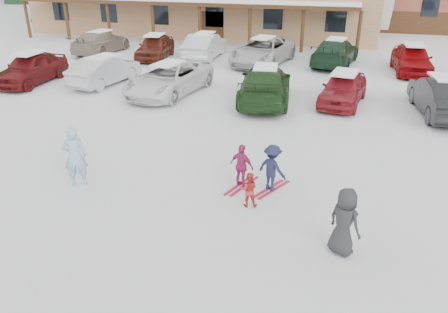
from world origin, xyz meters
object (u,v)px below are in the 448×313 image
(parked_car_7, at_px, (101,42))
(parked_car_10, at_px, (263,51))
(child_magenta, at_px, (242,166))
(parked_car_8, at_px, (155,47))
(child_navy, at_px, (272,168))
(parked_car_1, at_px, (105,70))
(parked_car_4, at_px, (343,88))
(parked_car_9, at_px, (205,46))
(parked_car_12, at_px, (412,59))
(parked_car_11, at_px, (335,52))
(parked_car_0, at_px, (31,68))
(parked_car_5, at_px, (442,96))
(parked_car_3, at_px, (265,84))
(bystander_dark, at_px, (344,222))
(adult_skier, at_px, (75,157))
(parked_car_2, at_px, (169,79))
(toddler_red, at_px, (249,190))

(parked_car_7, distance_m, parked_car_10, 11.03)
(child_magenta, height_order, parked_car_8, parked_car_8)
(child_navy, bearing_deg, parked_car_10, -51.29)
(parked_car_1, relative_size, parked_car_4, 1.04)
(parked_car_9, bearing_deg, parked_car_12, 175.86)
(parked_car_10, height_order, parked_car_11, parked_car_10)
(parked_car_4, relative_size, parked_car_9, 0.86)
(parked_car_0, height_order, parked_car_1, parked_car_0)
(parked_car_0, distance_m, parked_car_5, 19.21)
(child_navy, relative_size, parked_car_3, 0.25)
(parked_car_7, xyz_separation_m, parked_car_10, (11.02, -0.24, 0.07))
(parked_car_0, height_order, parked_car_9, parked_car_9)
(parked_car_1, bearing_deg, parked_car_11, -136.81)
(bystander_dark, distance_m, parked_car_3, 10.96)
(bystander_dark, distance_m, parked_car_4, 10.94)
(adult_skier, height_order, parked_car_8, adult_skier)
(parked_car_1, height_order, parked_car_10, parked_car_10)
(parked_car_5, relative_size, parked_car_7, 0.95)
(parked_car_2, xyz_separation_m, parked_car_5, (11.75, 0.31, 0.05))
(parked_car_5, distance_m, parked_car_12, 7.20)
(parked_car_3, bearing_deg, child_magenta, 88.98)
(parked_car_7, xyz_separation_m, parked_car_9, (7.18, 0.36, 0.06))
(parked_car_1, xyz_separation_m, parked_car_2, (3.78, -0.71, 0.02))
(toddler_red, height_order, bystander_dark, bystander_dark)
(child_magenta, xyz_separation_m, parked_car_8, (-9.38, 14.99, 0.10))
(bystander_dark, height_order, parked_car_1, bystander_dark)
(parked_car_8, relative_size, parked_car_10, 0.77)
(adult_skier, relative_size, parked_car_9, 0.37)
(parked_car_2, height_order, parked_car_9, parked_car_9)
(child_navy, distance_m, child_magenta, 0.84)
(toddler_red, height_order, parked_car_11, parked_car_11)
(parked_car_5, height_order, parked_car_8, parked_car_5)
(child_navy, bearing_deg, child_magenta, 28.01)
(child_navy, relative_size, parked_car_2, 0.26)
(parked_car_1, bearing_deg, parked_car_0, 21.48)
(parked_car_7, bearing_deg, adult_skier, 120.62)
(parked_car_5, bearing_deg, toddler_red, 50.62)
(parked_car_2, bearing_deg, parked_car_4, 13.69)
(parked_car_5, bearing_deg, bystander_dark, 64.91)
(bystander_dark, bearing_deg, parked_car_7, -10.63)
(child_navy, distance_m, parked_car_5, 9.84)
(parked_car_5, height_order, parked_car_9, parked_car_9)
(bystander_dark, relative_size, parked_car_0, 0.35)
(parked_car_1, distance_m, parked_car_7, 8.15)
(child_navy, xyz_separation_m, bystander_dark, (1.98, -2.35, 0.11))
(parked_car_5, distance_m, parked_car_8, 17.05)
(bystander_dark, xyz_separation_m, parked_car_12, (2.98, 17.74, -0.00))
(toddler_red, bearing_deg, adult_skier, -7.45)
(parked_car_9, bearing_deg, parked_car_5, 146.93)
(parked_car_8, xyz_separation_m, parked_car_10, (6.85, 0.33, 0.05))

